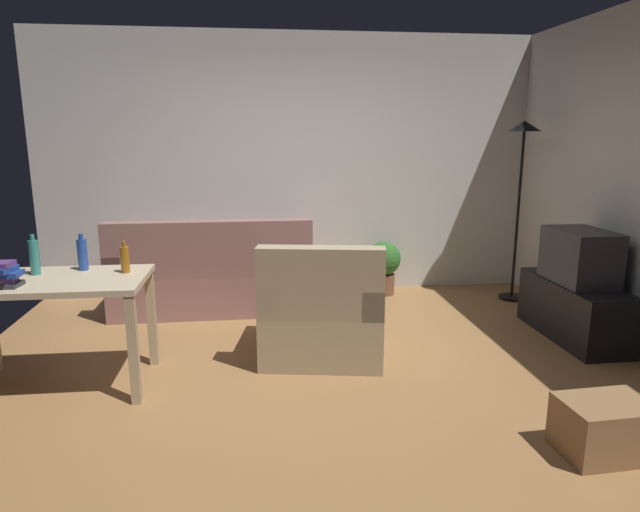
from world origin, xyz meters
name	(u,v)px	position (x,y,z in m)	size (l,w,h in m)	color
ground_plane	(315,373)	(0.00, 0.00, -0.01)	(5.20, 4.40, 0.02)	#9E7042
wall_rear	(291,166)	(0.00, 2.20, 1.35)	(5.20, 0.10, 2.70)	silver
couch	(213,279)	(-0.82, 1.59, 0.31)	(1.88, 0.84, 0.92)	#996B66
tv_stand	(574,310)	(2.25, 0.44, 0.24)	(0.44, 1.10, 0.48)	black
tv	(580,257)	(2.25, 0.44, 0.70)	(0.41, 0.60, 0.44)	#2D2D33
torchiere_lamp	(522,162)	(2.25, 1.56, 1.41)	(0.32, 0.32, 1.81)	black
desk	(53,295)	(-1.74, 0.00, 0.65)	(1.21, 0.71, 0.76)	#C6B28E
potted_plant	(384,264)	(0.96, 1.90, 0.33)	(0.36, 0.36, 0.57)	brown
armchair	(322,316)	(0.09, 0.30, 0.32)	(1.03, 0.98, 0.92)	tan
storage_box	(606,428)	(1.43, -1.22, 0.15)	(0.48, 0.34, 0.30)	olive
bottle_tall	(34,257)	(-1.88, 0.12, 0.88)	(0.06, 0.06, 0.28)	teal
bottle_blue	(82,254)	(-1.60, 0.21, 0.87)	(0.07, 0.07, 0.26)	#2347A3
bottle_amber	(125,259)	(-1.29, 0.10, 0.85)	(0.06, 0.06, 0.22)	#9E6019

